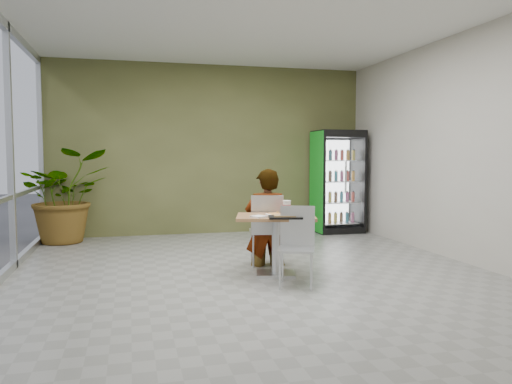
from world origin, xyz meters
TOP-DOWN VIEW (x-y plane):
  - ground at (0.00, 0.00)m, footprint 7.00×7.00m
  - room_envelope at (0.00, 0.00)m, footprint 6.00×7.00m
  - dining_table at (0.25, -0.08)m, footprint 1.09×0.89m
  - chair_far at (0.27, 0.45)m, footprint 0.49×0.50m
  - chair_near at (0.36, -0.55)m, footprint 0.52×0.53m
  - seated_woman at (0.29, 0.50)m, footprint 0.65×0.48m
  - pizza_plate at (0.24, -0.01)m, footprint 0.30×0.28m
  - soda_cup at (0.41, -0.02)m, footprint 0.10×0.10m
  - napkin_stack at (-0.00, -0.22)m, footprint 0.22×0.22m
  - cafeteria_tray at (0.28, -0.36)m, footprint 0.45×0.37m
  - beverage_fridge at (2.42, 3.04)m, footprint 0.91×0.70m
  - potted_plant at (-2.57, 3.09)m, footprint 1.75×1.61m

SIDE VIEW (x-z plane):
  - ground at x=0.00m, z-range 0.00..0.00m
  - seated_woman at x=0.29m, z-range -0.30..1.31m
  - chair_near at x=0.36m, z-range 0.08..0.98m
  - dining_table at x=0.25m, z-range 0.16..0.91m
  - chair_far at x=0.27m, z-range 0.08..1.05m
  - napkin_stack at x=0.00m, z-range 0.75..0.77m
  - cafeteria_tray at x=0.28m, z-range 0.75..0.77m
  - pizza_plate at x=0.24m, z-range 0.75..0.78m
  - potted_plant at x=-2.57m, z-range 0.00..1.61m
  - soda_cup at x=0.41m, z-range 0.75..0.93m
  - beverage_fridge at x=2.42m, z-range 0.00..1.97m
  - room_envelope at x=0.00m, z-range 0.00..3.20m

